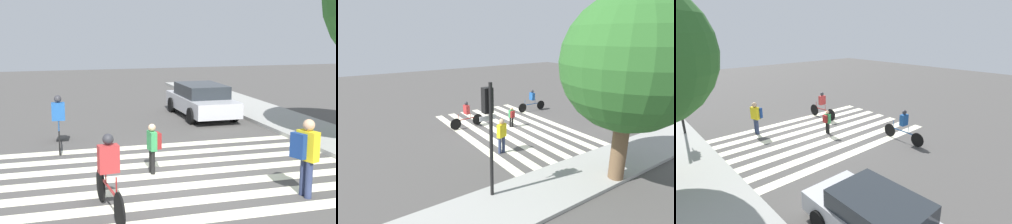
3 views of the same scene
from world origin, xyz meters
TOP-DOWN VIEW (x-y plane):
  - ground_plane at (0.00, 0.00)m, footprint 60.00×60.00m
  - sidewalk_curb at (0.00, 6.25)m, footprint 36.00×2.50m
  - crosswalk_stripes at (0.00, 0.00)m, footprint 6.16×10.00m
  - traffic_light at (4.59, 5.37)m, footprint 0.60×0.50m
  - street_tree at (-0.05, 7.18)m, footprint 4.91×4.91m
  - pedestrian_adult_yellow_jacket at (2.31, 2.51)m, footprint 0.53×0.50m
  - pedestrian_adult_blue_shirt at (-0.21, -0.26)m, footprint 0.37×0.31m
  - cyclist_far_lane at (-3.55, -2.43)m, footprint 2.39×0.41m
  - cyclist_mid_street at (2.14, -1.75)m, footprint 2.26×0.42m
  - car_parked_dark_suv at (-7.08, 3.51)m, footprint 4.34×1.98m

SIDE VIEW (x-z plane):
  - ground_plane at x=0.00m, z-range 0.00..0.00m
  - crosswalk_stripes at x=0.00m, z-range 0.00..0.01m
  - sidewalk_curb at x=0.00m, z-range 0.00..0.14m
  - car_parked_dark_suv at x=-7.08m, z-range 0.02..1.38m
  - pedestrian_adult_blue_shirt at x=-0.21m, z-range 0.11..1.40m
  - cyclist_far_lane at x=-3.55m, z-range 0.05..1.68m
  - cyclist_mid_street at x=2.14m, z-range 0.04..1.70m
  - pedestrian_adult_yellow_jacket at x=2.31m, z-range 0.15..1.89m
  - traffic_light at x=4.59m, z-range 0.83..4.96m
  - street_tree at x=-0.05m, z-range 1.05..8.11m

